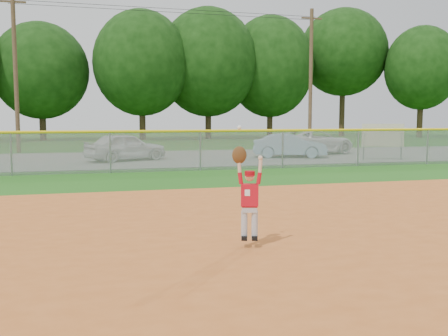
% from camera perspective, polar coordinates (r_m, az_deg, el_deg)
% --- Properties ---
extents(ground, '(120.00, 120.00, 0.00)m').
position_cam_1_polar(ground, '(9.55, 10.17, -6.39)').
color(ground, '#1E5713').
rests_on(ground, ground).
extents(clay_infield, '(24.00, 16.00, 0.04)m').
position_cam_1_polar(clay_infield, '(7.03, 20.77, -10.94)').
color(clay_infield, '#BD5C22').
rests_on(clay_infield, ground).
extents(parking_strip, '(44.00, 10.00, 0.03)m').
position_cam_1_polar(parking_strip, '(24.85, -5.65, 1.17)').
color(parking_strip, slate).
rests_on(parking_strip, ground).
extents(car_white_a, '(4.03, 2.88, 1.27)m').
position_cam_1_polar(car_white_a, '(23.39, -11.18, 2.40)').
color(car_white_a, silver).
rests_on(car_white_a, parking_strip).
extents(car_blue, '(3.82, 2.30, 1.19)m').
position_cam_1_polar(car_blue, '(24.98, 7.49, 2.57)').
color(car_blue, '#85A9C7').
rests_on(car_blue, parking_strip).
extents(car_white_b, '(5.16, 3.50, 1.31)m').
position_cam_1_polar(car_white_b, '(27.50, 10.17, 2.95)').
color(car_white_b, white).
rests_on(car_white_b, parking_strip).
extents(sponsor_sign, '(1.84, 0.70, 1.72)m').
position_cam_1_polar(sponsor_sign, '(24.50, 17.69, 3.48)').
color(sponsor_sign, gray).
rests_on(sponsor_sign, ground).
extents(outfield_fence, '(40.06, 0.10, 1.55)m').
position_cam_1_polar(outfield_fence, '(18.90, -2.73, 2.38)').
color(outfield_fence, gray).
rests_on(outfield_fence, ground).
extents(power_lines, '(19.40, 0.24, 9.00)m').
position_cam_1_polar(power_lines, '(30.97, -5.70, 10.71)').
color(power_lines, '#4C3823').
rests_on(power_lines, ground).
extents(tree_line, '(62.37, 13.00, 14.43)m').
position_cam_1_polar(tree_line, '(46.94, -8.98, 12.47)').
color(tree_line, '#422D1C').
rests_on(tree_line, ground).
extents(ballplayer, '(0.47, 0.27, 1.73)m').
position_cam_1_polar(ballplayer, '(7.53, 2.76, -2.94)').
color(ballplayer, silver).
rests_on(ballplayer, ground).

